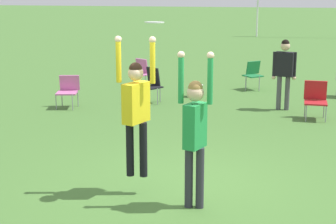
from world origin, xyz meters
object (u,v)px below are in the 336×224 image
(camping_chair_4, at_px, (68,89))
(camping_chair_2, at_px, (316,97))
(cooler_box, at_px, (196,91))
(camping_chair_1, at_px, (141,71))
(camping_chair_5, at_px, (253,73))
(person_spectator_near, at_px, (284,67))
(frisbee, at_px, (154,22))
(camping_chair_0, at_px, (153,82))
(person_defending, at_px, (195,126))
(person_jumping, at_px, (136,103))

(camping_chair_4, bearing_deg, camping_chair_2, 167.48)
(camping_chair_4, bearing_deg, cooler_box, -159.83)
(camping_chair_1, height_order, camping_chair_5, camping_chair_5)
(cooler_box, bearing_deg, person_spectator_near, -27.23)
(frisbee, height_order, camping_chair_0, frisbee)
(camping_chair_0, distance_m, camping_chair_2, 4.33)
(camping_chair_0, distance_m, camping_chair_1, 2.47)
(person_defending, bearing_deg, camping_chair_5, -160.95)
(person_jumping, distance_m, person_spectator_near, 6.70)
(frisbee, bearing_deg, person_defending, -23.08)
(camping_chair_1, relative_size, camping_chair_2, 0.93)
(camping_chair_0, bearing_deg, camping_chair_1, -35.04)
(person_jumping, xyz_separation_m, person_spectator_near, (2.41, 6.24, -0.35))
(person_defending, bearing_deg, frisbee, -90.01)
(person_defending, relative_size, camping_chair_0, 2.43)
(person_defending, xyz_separation_m, camping_chair_0, (-1.98, 6.96, -0.68))
(camping_chair_5, height_order, cooler_box, camping_chair_5)
(frisbee, bearing_deg, camping_chair_4, 120.67)
(camping_chair_0, relative_size, cooler_box, 2.40)
(person_jumping, distance_m, camping_chair_4, 6.47)
(person_defending, height_order, cooler_box, person_defending)
(person_defending, distance_m, cooler_box, 7.99)
(camping_chair_2, relative_size, cooler_box, 2.30)
(person_defending, height_order, camping_chair_0, person_defending)
(person_spectator_near, bearing_deg, camping_chair_5, 123.90)
(camping_chair_0, relative_size, camping_chair_1, 1.13)
(person_jumping, relative_size, camping_chair_4, 2.61)
(camping_chair_4, distance_m, person_spectator_near, 5.57)
(camping_chair_0, xyz_separation_m, camping_chair_2, (4.18, -1.15, -0.03))
(camping_chair_1, xyz_separation_m, cooler_box, (1.88, -1.43, -0.30))
(person_jumping, xyz_separation_m, cooler_box, (0.02, 7.47, -1.27))
(person_defending, bearing_deg, camping_chair_0, -141.05)
(camping_chair_1, xyz_separation_m, camping_chair_5, (3.46, -0.02, 0.03))
(camping_chair_1, relative_size, camping_chair_5, 0.99)
(camping_chair_0, height_order, camping_chair_5, camping_chair_0)
(person_defending, height_order, camping_chair_1, person_defending)
(camping_chair_2, bearing_deg, person_defending, 73.04)
(person_jumping, distance_m, frisbee, 1.27)
(camping_chair_5, relative_size, person_spectator_near, 0.47)
(camping_chair_5, bearing_deg, cooler_box, 2.72)
(camping_chair_2, bearing_deg, camping_chair_0, -11.62)
(camping_chair_4, bearing_deg, person_jumping, 108.09)
(person_jumping, bearing_deg, camping_chair_2, -7.05)
(camping_chair_2, relative_size, camping_chair_4, 1.09)
(cooler_box, bearing_deg, camping_chair_1, 142.85)
(camping_chair_1, xyz_separation_m, person_spectator_near, (4.27, -2.65, 0.62))
(frisbee, bearing_deg, camping_chair_2, 63.01)
(person_jumping, height_order, camping_chair_5, person_jumping)
(camping_chair_4, bearing_deg, frisbee, 109.91)
(camping_chair_2, xyz_separation_m, camping_chair_5, (-1.54, 3.46, -0.01))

